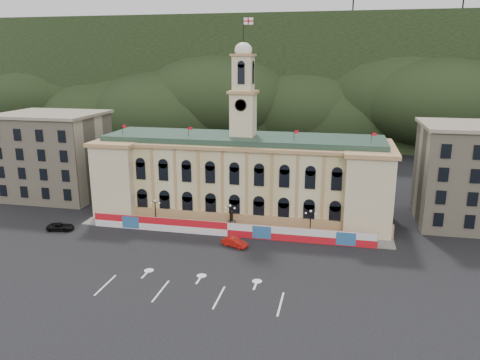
% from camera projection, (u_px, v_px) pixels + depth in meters
% --- Properties ---
extents(ground, '(260.00, 260.00, 0.00)m').
position_uv_depth(ground, '(203.00, 274.00, 66.86)').
color(ground, black).
rests_on(ground, ground).
extents(lane_markings, '(26.00, 10.00, 0.02)m').
position_uv_depth(lane_markings, '(192.00, 290.00, 62.13)').
color(lane_markings, white).
rests_on(lane_markings, ground).
extents(hill_ridge, '(230.00, 80.00, 64.00)m').
position_uv_depth(hill_ridge, '(294.00, 87.00, 177.27)').
color(hill_ridge, black).
rests_on(hill_ridge, ground).
extents(city_hall, '(56.20, 17.60, 37.10)m').
position_uv_depth(city_hall, '(243.00, 175.00, 91.00)').
color(city_hall, beige).
rests_on(city_hall, ground).
extents(side_building_left, '(21.00, 17.00, 18.60)m').
position_uv_depth(side_building_left, '(54.00, 155.00, 102.60)').
color(side_building_left, tan).
rests_on(side_building_left, ground).
extents(side_building_right, '(21.00, 17.00, 18.60)m').
position_uv_depth(side_building_right, '(478.00, 175.00, 84.90)').
color(side_building_right, tan).
rests_on(side_building_right, ground).
extents(hoarding_fence, '(50.00, 0.44, 2.50)m').
position_uv_depth(hoarding_fence, '(228.00, 229.00, 80.78)').
color(hoarding_fence, red).
rests_on(hoarding_fence, ground).
extents(pavement, '(56.00, 5.50, 0.16)m').
position_uv_depth(pavement, '(231.00, 230.00, 83.62)').
color(pavement, slate).
rests_on(pavement, ground).
extents(statue, '(1.40, 1.40, 3.72)m').
position_uv_depth(statue, '(232.00, 224.00, 83.58)').
color(statue, '#595651').
rests_on(statue, ground).
extents(lamp_left, '(1.96, 0.44, 5.15)m').
position_uv_depth(lamp_left, '(155.00, 211.00, 85.04)').
color(lamp_left, black).
rests_on(lamp_left, ground).
extents(lamp_center, '(1.96, 0.44, 5.15)m').
position_uv_depth(lamp_center, '(230.00, 216.00, 82.16)').
color(lamp_center, black).
rests_on(lamp_center, ground).
extents(lamp_right, '(1.96, 0.44, 5.15)m').
position_uv_depth(lamp_right, '(310.00, 222.00, 79.28)').
color(lamp_right, black).
rests_on(lamp_right, ground).
extents(red_sedan, '(4.59, 5.50, 1.46)m').
position_uv_depth(red_sedan, '(235.00, 242.00, 76.46)').
color(red_sedan, '#AA110C').
rests_on(red_sedan, ground).
extents(black_suv, '(3.82, 5.50, 1.32)m').
position_uv_depth(black_suv, '(61.00, 227.00, 83.77)').
color(black_suv, black).
rests_on(black_suv, ground).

